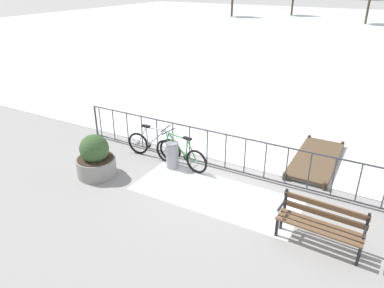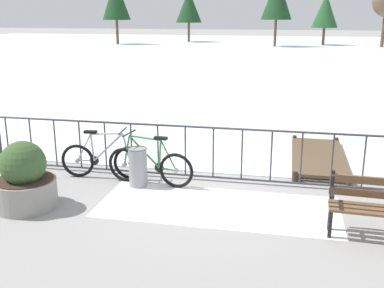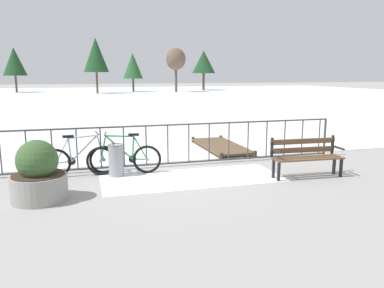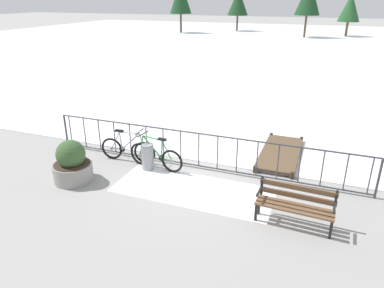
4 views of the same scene
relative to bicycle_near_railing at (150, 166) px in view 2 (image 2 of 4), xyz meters
name	(u,v)px [view 2 (image 2 of 4)]	position (x,y,z in m)	size (l,w,h in m)	color
ground_plane	(213,181)	(1.12, 0.42, -0.37)	(160.00, 160.00, 0.00)	gray
frozen_pond	(273,54)	(1.12, 28.82, -0.35)	(80.00, 56.00, 0.03)	white
snow_patch	(218,207)	(1.40, -0.78, -0.36)	(3.98, 1.63, 0.01)	white
railing_fence	(213,153)	(1.12, 0.42, 0.19)	(9.06, 0.06, 1.07)	#38383D
bicycle_near_railing	(150,166)	(0.00, 0.00, 0.00)	(1.70, 0.52, 0.97)	black
bicycle_second	(104,160)	(-0.98, 0.15, 0.00)	(1.71, 0.52, 0.97)	black
planter_with_shrub	(25,180)	(-1.70, -1.42, 0.11)	(1.01, 1.01, 1.13)	gray
trash_bin	(138,167)	(-0.20, -0.11, 0.00)	(0.35, 0.35, 0.73)	gray
wooden_dock	(318,156)	(3.15, 2.07, -0.25)	(1.10, 2.81, 0.20)	brown
tree_west_mid	(189,6)	(-8.45, 42.07, 3.35)	(2.76, 2.76, 5.41)	brown
tree_far_east	(325,11)	(5.45, 39.84, 2.87)	(2.49, 2.49, 4.82)	brown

